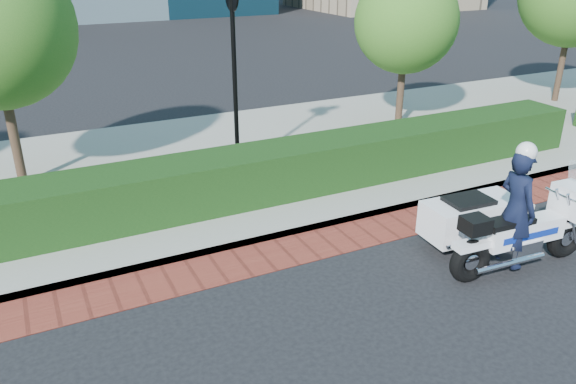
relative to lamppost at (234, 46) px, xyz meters
name	(u,v)px	position (x,y,z in m)	size (l,w,h in m)	color
ground	(306,303)	(-1.00, -5.20, -2.96)	(120.00, 120.00, 0.00)	black
brick_strip	(264,257)	(-1.00, -3.70, -2.95)	(60.00, 1.00, 0.01)	maroon
sidewalk	(186,169)	(-1.00, 0.80, -2.88)	(60.00, 8.00, 0.15)	gray
hedge_main	(220,181)	(-1.00, -1.60, -2.31)	(18.00, 1.20, 1.00)	black
lamppost	(234,46)	(0.00, 0.00, 0.00)	(1.02, 0.70, 4.21)	black
tree_c	(406,22)	(5.50, 1.30, 0.09)	(2.80, 2.80, 4.30)	#332319
police_motorcycle	(501,219)	(2.49, -5.47, -2.20)	(2.74, 1.98, 2.22)	black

